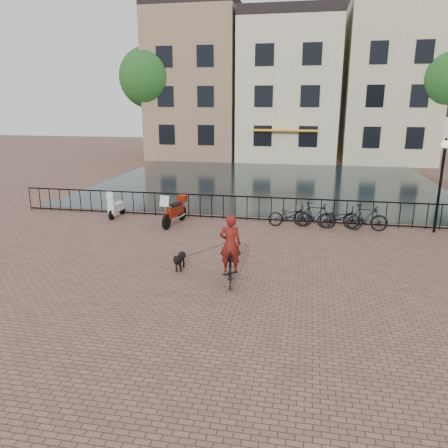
% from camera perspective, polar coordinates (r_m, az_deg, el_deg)
% --- Properties ---
extents(ground, '(100.00, 100.00, 0.00)m').
position_cam_1_polar(ground, '(10.83, -3.08, -10.36)').
color(ground, brown).
rests_on(ground, ground).
extents(canal_water, '(20.00, 20.00, 0.00)m').
position_cam_1_polar(canal_water, '(27.26, 5.77, 5.51)').
color(canal_water, black).
rests_on(canal_water, ground).
extents(railing, '(20.00, 0.05, 1.02)m').
position_cam_1_polar(railing, '(18.10, 3.02, 2.05)').
color(railing, black).
rests_on(railing, ground).
extents(canal_house_left, '(7.50, 9.00, 12.80)m').
position_cam_1_polar(canal_house_left, '(40.70, -3.28, 17.91)').
color(canal_house_left, '#997759').
rests_on(canal_house_left, ground).
extents(canal_house_mid, '(8.00, 9.50, 11.80)m').
position_cam_1_polar(canal_house_mid, '(39.50, 8.59, 17.11)').
color(canal_house_mid, beige).
rests_on(canal_house_mid, ground).
extents(canal_house_right, '(7.00, 9.00, 13.30)m').
position_cam_1_polar(canal_house_right, '(39.95, 20.73, 17.38)').
color(canal_house_right, '#BAB08A').
rests_on(canal_house_right, ground).
extents(tree_far_left, '(5.04, 5.04, 9.27)m').
position_cam_1_polar(tree_far_left, '(38.88, -9.70, 18.32)').
color(tree_far_left, black).
rests_on(tree_far_left, ground).
extents(tree_far_right, '(4.76, 4.76, 8.76)m').
position_cam_1_polar(tree_far_right, '(37.71, 26.89, 16.45)').
color(tree_far_right, black).
rests_on(tree_far_right, ground).
extents(lamp_post, '(0.30, 0.30, 3.45)m').
position_cam_1_polar(lamp_post, '(17.85, 26.61, 6.37)').
color(lamp_post, black).
rests_on(lamp_post, ground).
extents(cyclist, '(0.77, 1.68, 2.22)m').
position_cam_1_polar(cyclist, '(11.69, 0.82, -3.86)').
color(cyclist, black).
rests_on(cyclist, ground).
extents(dog, '(0.30, 0.83, 0.56)m').
position_cam_1_polar(dog, '(12.87, -5.77, -4.76)').
color(dog, black).
rests_on(dog, ground).
extents(motorcycle, '(0.72, 1.96, 1.37)m').
position_cam_1_polar(motorcycle, '(17.50, -6.51, 2.10)').
color(motorcycle, maroon).
rests_on(motorcycle, ground).
extents(scooter, '(0.41, 1.33, 1.23)m').
position_cam_1_polar(scooter, '(19.17, -13.86, 2.71)').
color(scooter, silver).
rests_on(scooter, ground).
extents(parked_bike_0, '(1.78, 0.80, 0.90)m').
position_cam_1_polar(parked_bike_0, '(17.38, 8.63, 1.14)').
color(parked_bike_0, black).
rests_on(parked_bike_0, ground).
extents(parked_bike_1, '(1.71, 0.65, 1.00)m').
position_cam_1_polar(parked_bike_1, '(17.36, 11.76, 1.14)').
color(parked_bike_1, black).
rests_on(parked_bike_1, ground).
extents(parked_bike_2, '(1.75, 0.70, 0.90)m').
position_cam_1_polar(parked_bike_2, '(17.42, 14.88, 0.82)').
color(parked_bike_2, black).
rests_on(parked_bike_2, ground).
extents(parked_bike_3, '(1.71, 0.69, 1.00)m').
position_cam_1_polar(parked_bike_3, '(17.50, 17.99, 0.81)').
color(parked_bike_3, black).
rests_on(parked_bike_3, ground).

